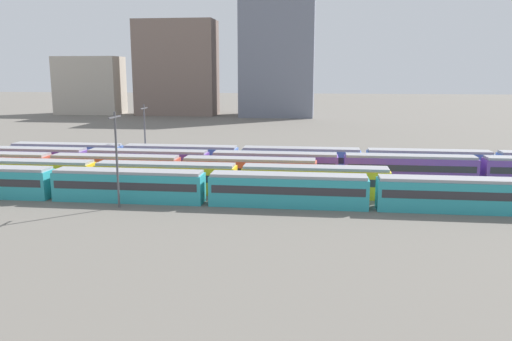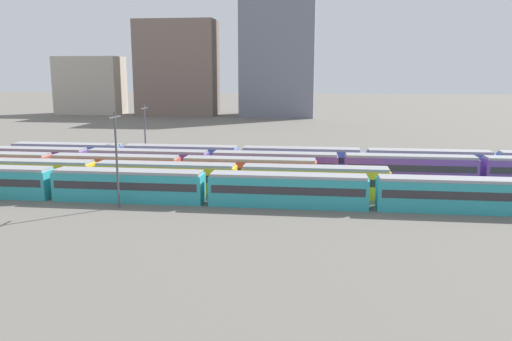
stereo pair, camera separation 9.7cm
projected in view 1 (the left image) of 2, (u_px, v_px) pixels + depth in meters
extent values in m
plane|color=#666059|center=(74.00, 180.00, 73.25)|extent=(600.00, 600.00, 0.00)
cube|color=teal|center=(129.00, 187.00, 61.31)|extent=(18.00, 3.00, 3.40)
cube|color=#2D2D33|center=(129.00, 184.00, 61.23)|extent=(17.20, 3.06, 0.90)
cube|color=#939399|center=(128.00, 171.00, 60.96)|extent=(17.60, 2.70, 0.35)
cube|color=teal|center=(288.00, 191.00, 58.99)|extent=(18.00, 3.00, 3.40)
cube|color=#2D2D33|center=(288.00, 188.00, 58.92)|extent=(17.20, 3.06, 0.90)
cube|color=#939399|center=(288.00, 175.00, 58.64)|extent=(17.60, 2.70, 0.35)
cube|color=teal|center=(460.00, 196.00, 56.68)|extent=(18.00, 3.00, 3.40)
cube|color=#2D2D33|center=(461.00, 193.00, 56.60)|extent=(17.20, 3.06, 0.90)
cube|color=#939399|center=(462.00, 180.00, 56.32)|extent=(17.60, 2.70, 0.35)
cube|color=yellow|center=(27.00, 175.00, 68.33)|extent=(18.00, 3.00, 3.40)
cube|color=#2D2D33|center=(27.00, 172.00, 68.25)|extent=(17.20, 3.06, 0.90)
cube|color=#939399|center=(26.00, 161.00, 67.98)|extent=(17.60, 2.70, 0.35)
cube|color=yellow|center=(166.00, 179.00, 66.01)|extent=(18.00, 3.00, 3.40)
cube|color=#2D2D33|center=(166.00, 176.00, 65.94)|extent=(17.20, 3.06, 0.90)
cube|color=#939399|center=(166.00, 164.00, 65.66)|extent=(17.60, 2.70, 0.35)
cube|color=yellow|center=(315.00, 183.00, 63.70)|extent=(18.00, 3.00, 3.40)
cube|color=#2D2D33|center=(315.00, 179.00, 63.62)|extent=(17.20, 3.06, 0.90)
cube|color=#939399|center=(315.00, 168.00, 63.34)|extent=(17.60, 2.70, 0.35)
cube|color=#BC4C38|center=(116.00, 170.00, 72.17)|extent=(18.00, 3.00, 3.40)
cube|color=#2D2D33|center=(115.00, 167.00, 72.09)|extent=(17.20, 3.06, 0.90)
cube|color=#939399|center=(115.00, 156.00, 71.81)|extent=(17.60, 2.70, 0.35)
cube|color=#BC4C38|center=(250.00, 173.00, 69.85)|extent=(18.00, 3.00, 3.40)
cube|color=#2D2D33|center=(250.00, 170.00, 69.77)|extent=(17.20, 3.06, 0.90)
cube|color=#939399|center=(250.00, 159.00, 69.50)|extent=(17.60, 2.70, 0.35)
cube|color=#6B429E|center=(29.00, 161.00, 79.19)|extent=(18.00, 3.00, 3.40)
cube|color=#2D2D33|center=(29.00, 158.00, 79.11)|extent=(17.20, 3.06, 0.90)
cube|color=#939399|center=(28.00, 149.00, 78.84)|extent=(17.60, 2.70, 0.35)
cube|color=#6B429E|center=(148.00, 164.00, 76.87)|extent=(18.00, 3.00, 3.40)
cube|color=#2D2D33|center=(148.00, 161.00, 76.80)|extent=(17.20, 3.06, 0.90)
cube|color=#939399|center=(148.00, 151.00, 76.52)|extent=(17.60, 2.70, 0.35)
cube|color=#6B429E|center=(275.00, 166.00, 74.55)|extent=(18.00, 3.00, 3.40)
cube|color=#2D2D33|center=(275.00, 164.00, 74.48)|extent=(17.20, 3.06, 0.90)
cube|color=#939399|center=(275.00, 154.00, 74.20)|extent=(17.60, 2.70, 0.35)
cube|color=#6B429E|center=(409.00, 169.00, 72.24)|extent=(18.00, 3.00, 3.40)
cube|color=#2D2D33|center=(410.00, 167.00, 72.16)|extent=(17.20, 3.06, 0.90)
cube|color=#939399|center=(410.00, 156.00, 71.88)|extent=(17.60, 2.70, 0.35)
cube|color=#4C70BC|center=(67.00, 156.00, 83.82)|extent=(18.00, 3.00, 3.40)
cube|color=#2D2D33|center=(67.00, 153.00, 83.74)|extent=(17.20, 3.06, 0.90)
cube|color=#939399|center=(66.00, 144.00, 83.47)|extent=(17.60, 2.70, 0.35)
cube|color=#4C70BC|center=(181.00, 158.00, 81.50)|extent=(18.00, 3.00, 3.40)
cube|color=#2D2D33|center=(181.00, 156.00, 81.43)|extent=(17.20, 3.06, 0.90)
cube|color=#939399|center=(180.00, 147.00, 81.15)|extent=(17.60, 2.70, 0.35)
cube|color=#4C70BC|center=(301.00, 161.00, 79.19)|extent=(18.00, 3.00, 3.40)
cube|color=#2D2D33|center=(301.00, 158.00, 79.11)|extent=(17.20, 3.06, 0.90)
cube|color=#939399|center=(301.00, 149.00, 78.83)|extent=(17.60, 2.70, 0.35)
cube|color=#4C70BC|center=(428.00, 164.00, 76.87)|extent=(18.00, 3.00, 3.40)
cube|color=#2D2D33|center=(428.00, 161.00, 76.79)|extent=(17.20, 3.06, 0.90)
cube|color=#939399|center=(429.00, 151.00, 76.52)|extent=(17.60, 2.70, 0.35)
cylinder|color=#4C4C51|center=(117.00, 160.00, 57.63)|extent=(0.24, 0.24, 10.85)
cube|color=#47474C|center=(115.00, 117.00, 56.72)|extent=(0.16, 3.20, 0.16)
cylinder|color=#4C4C51|center=(145.00, 135.00, 84.83)|extent=(0.24, 0.24, 9.88)
cube|color=#47474C|center=(144.00, 108.00, 84.01)|extent=(0.16, 3.20, 0.16)
cube|color=#B2A899|center=(90.00, 85.00, 186.35)|extent=(22.93, 12.43, 20.41)
cube|color=#7A665B|center=(177.00, 68.00, 181.23)|extent=(27.82, 13.00, 32.67)
cube|color=slate|center=(278.00, 47.00, 175.55)|extent=(24.57, 20.44, 46.53)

